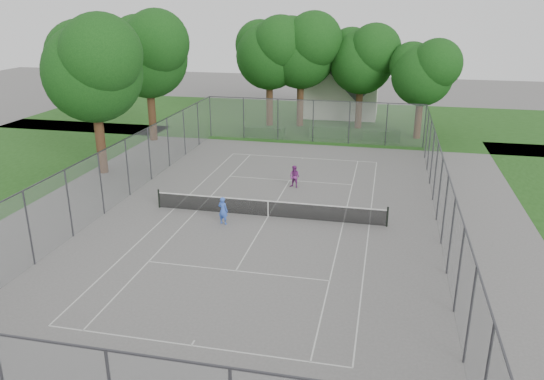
% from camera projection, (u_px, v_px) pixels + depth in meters
% --- Properties ---
extents(ground, '(120.00, 120.00, 0.00)m').
position_uv_depth(ground, '(268.00, 217.00, 29.08)').
color(ground, '#615E5C').
rests_on(ground, ground).
extents(grass_far, '(60.00, 20.00, 0.00)m').
position_uv_depth(grass_far, '(325.00, 120.00, 53.01)').
color(grass_far, '#1C4714').
rests_on(grass_far, ground).
extents(court_markings, '(11.03, 23.83, 0.01)m').
position_uv_depth(court_markings, '(268.00, 216.00, 29.07)').
color(court_markings, beige).
rests_on(court_markings, ground).
extents(tennis_net, '(12.87, 0.10, 1.10)m').
position_uv_depth(tennis_net, '(268.00, 208.00, 28.91)').
color(tennis_net, black).
rests_on(tennis_net, ground).
extents(perimeter_fence, '(18.08, 34.08, 3.52)m').
position_uv_depth(perimeter_fence, '(268.00, 185.00, 28.47)').
color(perimeter_fence, '#38383D').
rests_on(perimeter_fence, ground).
extents(tree_far_left, '(7.05, 6.44, 10.14)m').
position_uv_depth(tree_far_left, '(270.00, 50.00, 48.35)').
color(tree_far_left, '#3E2516').
rests_on(tree_far_left, ground).
extents(tree_far_midleft, '(7.29, 6.66, 10.49)m').
position_uv_depth(tree_far_midleft, '(302.00, 48.00, 48.07)').
color(tree_far_midleft, '#3E2516').
rests_on(tree_far_midleft, ground).
extents(tree_far_midright, '(6.60, 6.03, 9.49)m').
position_uv_depth(tree_far_midright, '(363.00, 57.00, 47.39)').
color(tree_far_midright, '#3E2516').
rests_on(tree_far_midright, ground).
extents(tree_far_right, '(5.88, 5.36, 8.45)m').
position_uv_depth(tree_far_right, '(424.00, 70.00, 43.89)').
color(tree_far_right, '#3E2516').
rests_on(tree_far_right, ground).
extents(tree_side_back, '(7.47, 6.82, 10.74)m').
position_uv_depth(tree_side_back, '(148.00, 51.00, 42.83)').
color(tree_side_back, '#3E2516').
rests_on(tree_side_back, ground).
extents(tree_side_front, '(7.39, 6.74, 10.62)m').
position_uv_depth(tree_side_front, '(93.00, 65.00, 34.17)').
color(tree_side_front, '#3E2516').
rests_on(tree_side_front, ground).
extents(hedge_left, '(3.48, 1.04, 0.87)m').
position_uv_depth(hedge_left, '(265.00, 132.00, 46.27)').
color(hedge_left, '#1B4516').
rests_on(hedge_left, ground).
extents(hedge_mid, '(3.20, 0.91, 1.01)m').
position_uv_depth(hedge_mid, '(328.00, 132.00, 45.95)').
color(hedge_mid, '#1B4516').
rests_on(hedge_mid, ground).
extents(hedge_right, '(3.10, 1.14, 0.93)m').
position_uv_depth(hedge_right, '(381.00, 135.00, 44.95)').
color(hedge_right, '#1B4516').
rests_on(hedge_right, ground).
extents(house, '(7.48, 5.80, 9.31)m').
position_uv_depth(house, '(341.00, 79.00, 53.96)').
color(house, silver).
rests_on(house, ground).
extents(girl_player, '(0.62, 0.49, 1.51)m').
position_uv_depth(girl_player, '(223.00, 210.00, 27.88)').
color(girl_player, blue).
rests_on(girl_player, ground).
extents(woman_player, '(0.84, 0.75, 1.43)m').
position_uv_depth(woman_player, '(295.00, 177.00, 33.41)').
color(woman_player, '#822B7F').
rests_on(woman_player, ground).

